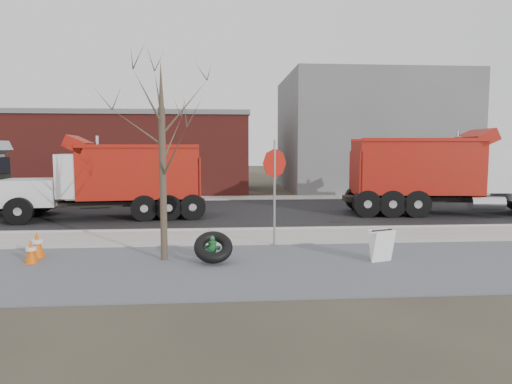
{
  "coord_description": "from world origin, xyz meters",
  "views": [
    {
      "loc": [
        -1.7,
        -14.58,
        2.98
      ],
      "look_at": [
        -0.45,
        1.55,
        1.4
      ],
      "focal_mm": 32.0,
      "sensor_mm": 36.0,
      "label": 1
    }
  ],
  "objects": [
    {
      "name": "road",
      "position": [
        0.0,
        6.3,
        0.01
      ],
      "size": [
        60.0,
        9.4,
        0.02
      ],
      "primitive_type": "cube",
      "color": "black",
      "rests_on": "ground"
    },
    {
      "name": "stop_sign",
      "position": [
        -0.1,
        -1.1,
        2.15
      ],
      "size": [
        0.77,
        0.47,
        3.2
      ],
      "rotation": [
        0.0,
        0.0,
        0.14
      ],
      "color": "gray",
      "rests_on": "ground"
    },
    {
      "name": "ground",
      "position": [
        0.0,
        0.0,
        0.0
      ],
      "size": [
        120.0,
        120.0,
        0.0
      ],
      "primitive_type": "plane",
      "color": "#383328",
      "rests_on": "ground"
    },
    {
      "name": "dump_truck_red_a",
      "position": [
        8.15,
        4.96,
        1.9
      ],
      "size": [
        9.39,
        3.47,
        3.73
      ],
      "rotation": [
        0.0,
        0.0,
        -0.11
      ],
      "color": "black",
      "rests_on": "ground"
    },
    {
      "name": "building_grey",
      "position": [
        9.0,
        18.0,
        4.0
      ],
      "size": [
        12.0,
        10.0,
        8.0
      ],
      "color": "slate",
      "rests_on": "ground"
    },
    {
      "name": "sandwich_board",
      "position": [
        2.45,
        -3.25,
        0.45
      ],
      "size": [
        0.7,
        0.56,
        0.85
      ],
      "rotation": [
        0.0,
        0.0,
        0.32
      ],
      "color": "white",
      "rests_on": "ground"
    },
    {
      "name": "bare_tree",
      "position": [
        -3.2,
        -2.6,
        3.3
      ],
      "size": [
        3.2,
        3.2,
        5.2
      ],
      "color": "#382D23",
      "rests_on": "ground"
    },
    {
      "name": "fire_hydrant",
      "position": [
        -1.93,
        -2.82,
        0.34
      ],
      "size": [
        0.42,
        0.42,
        0.75
      ],
      "rotation": [
        0.0,
        0.0,
        -0.42
      ],
      "color": "#246032",
      "rests_on": "ground"
    },
    {
      "name": "building_brick",
      "position": [
        -10.0,
        17.0,
        2.65
      ],
      "size": [
        20.2,
        8.2,
        5.3
      ],
      "color": "maroon",
      "rests_on": "ground"
    },
    {
      "name": "traffic_cone_near",
      "position": [
        -6.56,
        -2.71,
        0.32
      ],
      "size": [
        0.33,
        0.33,
        0.64
      ],
      "color": "#DF5107",
      "rests_on": "ground"
    },
    {
      "name": "traffic_cone_far",
      "position": [
        -6.66,
        -2.05,
        0.37
      ],
      "size": [
        0.39,
        0.39,
        0.74
      ],
      "color": "#DF5107",
      "rests_on": "ground"
    },
    {
      "name": "truck_tire",
      "position": [
        -1.9,
        -3.04,
        0.44
      ],
      "size": [
        1.07,
        1.03,
        0.83
      ],
      "color": "black",
      "rests_on": "ground"
    },
    {
      "name": "sidewalk",
      "position": [
        0.0,
        0.25,
        0.03
      ],
      "size": [
        60.0,
        2.5,
        0.06
      ],
      "primitive_type": "cube",
      "color": "#9E9B93",
      "rests_on": "ground"
    },
    {
      "name": "curb",
      "position": [
        0.0,
        1.55,
        0.06
      ],
      "size": [
        60.0,
        0.15,
        0.11
      ],
      "primitive_type": "cube",
      "color": "#9E9B93",
      "rests_on": "ground"
    },
    {
      "name": "dump_truck_red_b",
      "position": [
        -6.09,
        4.8,
        1.74
      ],
      "size": [
        8.17,
        3.13,
        3.42
      ],
      "rotation": [
        0.0,
        0.0,
        3.25
      ],
      "color": "black",
      "rests_on": "ground"
    },
    {
      "name": "far_sidewalk",
      "position": [
        0.0,
        12.0,
        0.03
      ],
      "size": [
        60.0,
        2.0,
        0.06
      ],
      "primitive_type": "cube",
      "color": "#9E9B93",
      "rests_on": "ground"
    },
    {
      "name": "gravel_verge",
      "position": [
        0.0,
        -3.5,
        0.01
      ],
      "size": [
        60.0,
        5.0,
        0.03
      ],
      "primitive_type": "cube",
      "color": "gray",
      "rests_on": "ground"
    }
  ]
}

